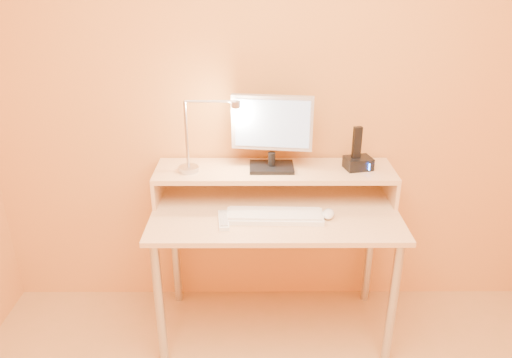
{
  "coord_description": "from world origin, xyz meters",
  "views": [
    {
      "loc": [
        -0.1,
        -0.95,
        1.84
      ],
      "look_at": [
        -0.09,
        1.13,
        0.91
      ],
      "focal_mm": 34.54,
      "sensor_mm": 36.0,
      "label": 1
    }
  ],
  "objects_px": {
    "phone_dock": "(358,163)",
    "keyboard": "(275,216)",
    "mouse": "(328,214)",
    "monitor_panel": "(272,123)",
    "lamp_base": "(189,169)",
    "remote_control": "(224,220)"
  },
  "relations": [
    {
      "from": "phone_dock",
      "to": "keyboard",
      "type": "distance_m",
      "value": 0.51
    },
    {
      "from": "phone_dock",
      "to": "mouse",
      "type": "relative_size",
      "value": 1.32
    },
    {
      "from": "monitor_panel",
      "to": "keyboard",
      "type": "bearing_deg",
      "value": -80.26
    },
    {
      "from": "monitor_panel",
      "to": "lamp_base",
      "type": "relative_size",
      "value": 3.96
    },
    {
      "from": "phone_dock",
      "to": "keyboard",
      "type": "bearing_deg",
      "value": -165.13
    },
    {
      "from": "monitor_panel",
      "to": "remote_control",
      "type": "relative_size",
      "value": 2.28
    },
    {
      "from": "monitor_panel",
      "to": "mouse",
      "type": "height_order",
      "value": "monitor_panel"
    },
    {
      "from": "keyboard",
      "to": "mouse",
      "type": "bearing_deg",
      "value": 5.09
    },
    {
      "from": "keyboard",
      "to": "remote_control",
      "type": "bearing_deg",
      "value": -170.22
    },
    {
      "from": "remote_control",
      "to": "keyboard",
      "type": "bearing_deg",
      "value": 2.86
    },
    {
      "from": "lamp_base",
      "to": "keyboard",
      "type": "distance_m",
      "value": 0.49
    },
    {
      "from": "monitor_panel",
      "to": "keyboard",
      "type": "distance_m",
      "value": 0.45
    },
    {
      "from": "mouse",
      "to": "remote_control",
      "type": "relative_size",
      "value": 0.57
    },
    {
      "from": "monitor_panel",
      "to": "phone_dock",
      "type": "relative_size",
      "value": 3.05
    },
    {
      "from": "mouse",
      "to": "remote_control",
      "type": "height_order",
      "value": "mouse"
    },
    {
      "from": "keyboard",
      "to": "remote_control",
      "type": "distance_m",
      "value": 0.24
    },
    {
      "from": "lamp_base",
      "to": "mouse",
      "type": "height_order",
      "value": "lamp_base"
    },
    {
      "from": "phone_dock",
      "to": "keyboard",
      "type": "height_order",
      "value": "phone_dock"
    },
    {
      "from": "phone_dock",
      "to": "keyboard",
      "type": "xyz_separation_m",
      "value": [
        -0.42,
        -0.23,
        -0.18
      ]
    },
    {
      "from": "lamp_base",
      "to": "keyboard",
      "type": "height_order",
      "value": "lamp_base"
    },
    {
      "from": "monitor_panel",
      "to": "phone_dock",
      "type": "height_order",
      "value": "monitor_panel"
    },
    {
      "from": "lamp_base",
      "to": "phone_dock",
      "type": "bearing_deg",
      "value": 2.03
    }
  ]
}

